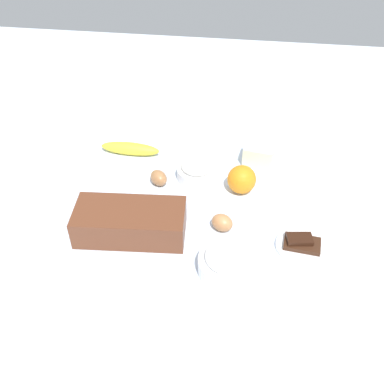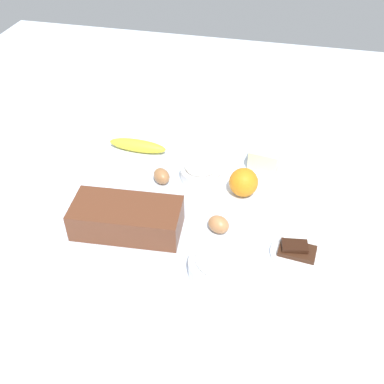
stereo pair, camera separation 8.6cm
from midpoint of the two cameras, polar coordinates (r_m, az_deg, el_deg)
name	(u,v)px [view 1 (the left image)]	position (r m, az deg, el deg)	size (l,w,h in m)	color
ground_plane	(192,205)	(1.28, -1.92, -1.76)	(2.40, 2.40, 0.02)	silver
loaf_pan	(130,222)	(1.17, -9.88, -3.76)	(0.29, 0.15, 0.08)	brown
flour_bowl	(199,170)	(1.34, -0.97, 2.70)	(0.12, 0.12, 0.06)	white
sugar_bowl	(228,262)	(1.07, 2.27, -8.86)	(0.14, 0.14, 0.07)	white
banana	(130,149)	(1.47, -9.47, 5.36)	(0.19, 0.04, 0.04)	yellow
orange_fruit	(242,179)	(1.29, 4.38, 1.54)	(0.08, 0.08, 0.08)	orange
butter_block	(259,155)	(1.41, 6.66, 4.61)	(0.09, 0.06, 0.06)	#F4EDB2
egg_near_butter	(159,178)	(1.33, -6.06, 1.73)	(0.04, 0.04, 0.06)	#A66F43
egg_beside_bowl	(222,223)	(1.18, 1.74, -3.94)	(0.05, 0.05, 0.06)	#BB7F4D
chocolate_plate	(301,245)	(1.17, 11.56, -6.64)	(0.13, 0.13, 0.03)	white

